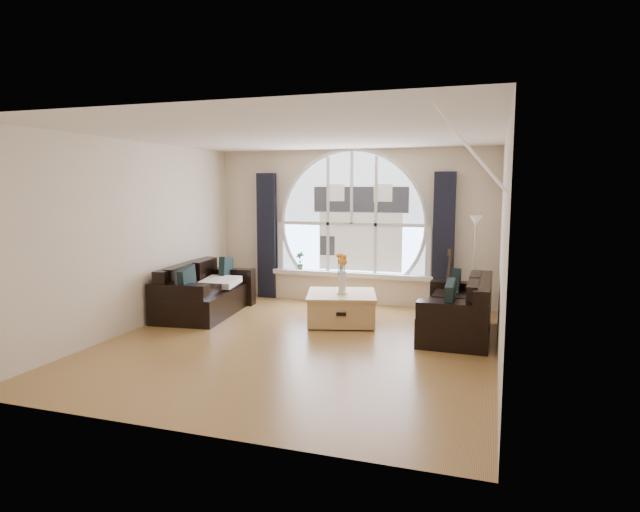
# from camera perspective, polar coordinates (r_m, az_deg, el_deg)

# --- Properties ---
(ground) EXTENTS (5.00, 5.50, 0.01)m
(ground) POSITION_cam_1_polar(r_m,az_deg,el_deg) (7.19, -2.26, -9.20)
(ground) COLOR brown
(ground) RESTS_ON ground
(ceiling) EXTENTS (5.00, 5.50, 0.01)m
(ceiling) POSITION_cam_1_polar(r_m,az_deg,el_deg) (6.93, -2.38, 12.74)
(ceiling) COLOR silver
(ceiling) RESTS_ON ground
(wall_back) EXTENTS (5.00, 0.01, 2.70)m
(wall_back) POSITION_cam_1_polar(r_m,az_deg,el_deg) (9.55, 3.46, 3.13)
(wall_back) COLOR beige
(wall_back) RESTS_ON ground
(wall_front) EXTENTS (5.00, 0.01, 2.70)m
(wall_front) POSITION_cam_1_polar(r_m,az_deg,el_deg) (4.48, -14.71, -1.85)
(wall_front) COLOR beige
(wall_front) RESTS_ON ground
(wall_left) EXTENTS (0.01, 5.50, 2.70)m
(wall_left) POSITION_cam_1_polar(r_m,az_deg,el_deg) (8.14, -19.05, 2.02)
(wall_left) COLOR beige
(wall_left) RESTS_ON ground
(wall_right) EXTENTS (0.01, 5.50, 2.70)m
(wall_right) POSITION_cam_1_polar(r_m,az_deg,el_deg) (6.50, 18.82, 0.79)
(wall_right) COLOR beige
(wall_right) RESTS_ON ground
(attic_slope) EXTENTS (0.92, 5.50, 0.72)m
(attic_slope) POSITION_cam_1_polar(r_m,az_deg,el_deg) (6.47, 16.49, 9.73)
(attic_slope) COLOR silver
(attic_slope) RESTS_ON ground
(arched_window) EXTENTS (2.60, 0.06, 2.15)m
(arched_window) POSITION_cam_1_polar(r_m,az_deg,el_deg) (9.50, 3.43, 4.77)
(arched_window) COLOR silver
(arched_window) RESTS_ON wall_back
(window_sill) EXTENTS (2.90, 0.22, 0.08)m
(window_sill) POSITION_cam_1_polar(r_m,az_deg,el_deg) (9.55, 3.27, -1.94)
(window_sill) COLOR white
(window_sill) RESTS_ON wall_back
(window_frame) EXTENTS (2.76, 0.08, 2.15)m
(window_frame) POSITION_cam_1_polar(r_m,az_deg,el_deg) (9.47, 3.38, 4.77)
(window_frame) COLOR white
(window_frame) RESTS_ON wall_back
(neighbor_house) EXTENTS (1.70, 0.02, 1.50)m
(neighbor_house) POSITION_cam_1_polar(r_m,az_deg,el_deg) (9.46, 4.28, 4.00)
(neighbor_house) COLOR silver
(neighbor_house) RESTS_ON wall_back
(curtain_left) EXTENTS (0.35, 0.12, 2.30)m
(curtain_left) POSITION_cam_1_polar(r_m,az_deg,el_deg) (9.98, -5.65, 2.14)
(curtain_left) COLOR black
(curtain_left) RESTS_ON ground
(curtain_right) EXTENTS (0.35, 0.12, 2.30)m
(curtain_right) POSITION_cam_1_polar(r_m,az_deg,el_deg) (9.17, 12.98, 1.53)
(curtain_right) COLOR black
(curtain_right) RESTS_ON ground
(sofa_left) EXTENTS (1.11, 1.92, 0.81)m
(sofa_left) POSITION_cam_1_polar(r_m,az_deg,el_deg) (8.88, -12.05, -3.51)
(sofa_left) COLOR black
(sofa_left) RESTS_ON ground
(sofa_right) EXTENTS (0.91, 1.79, 0.79)m
(sofa_right) POSITION_cam_1_polar(r_m,az_deg,el_deg) (7.72, 14.31, -5.22)
(sofa_right) COLOR black
(sofa_right) RESTS_ON ground
(coffee_chest) EXTENTS (1.25, 1.25, 0.50)m
(coffee_chest) POSITION_cam_1_polar(r_m,az_deg,el_deg) (8.17, 2.29, -5.39)
(coffee_chest) COLOR tan
(coffee_chest) RESTS_ON ground
(throw_blanket) EXTENTS (0.59, 0.59, 0.10)m
(throw_blanket) POSITION_cam_1_polar(r_m,az_deg,el_deg) (8.96, -10.55, -2.73)
(throw_blanket) COLOR silver
(throw_blanket) RESTS_ON sofa_left
(vase_flowers) EXTENTS (0.24, 0.24, 0.70)m
(vase_flowers) POSITION_cam_1_polar(r_m,az_deg,el_deg) (8.01, 2.37, -1.29)
(vase_flowers) COLOR white
(vase_flowers) RESTS_ON coffee_chest
(floor_lamp) EXTENTS (0.24, 0.24, 1.60)m
(floor_lamp) POSITION_cam_1_polar(r_m,az_deg,el_deg) (8.87, 16.06, -1.03)
(floor_lamp) COLOR #B2B2B2
(floor_lamp) RESTS_ON ground
(guitar) EXTENTS (0.43, 0.37, 1.06)m
(guitar) POSITION_cam_1_polar(r_m,az_deg,el_deg) (9.09, 13.55, -2.48)
(guitar) COLOR brown
(guitar) RESTS_ON ground
(potted_plant) EXTENTS (0.20, 0.17, 0.33)m
(potted_plant) POSITION_cam_1_polar(r_m,az_deg,el_deg) (9.80, -2.13, -0.48)
(potted_plant) COLOR #1E6023
(potted_plant) RESTS_ON window_sill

